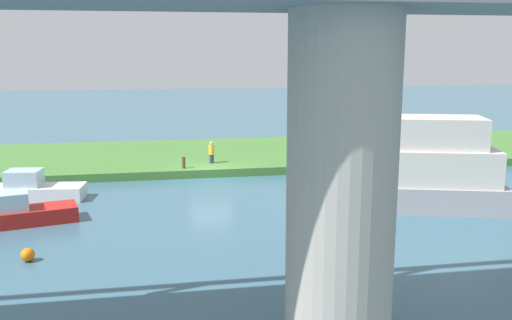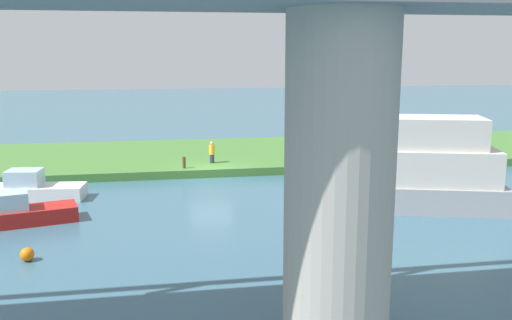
% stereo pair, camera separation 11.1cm
% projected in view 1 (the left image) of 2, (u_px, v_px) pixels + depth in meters
% --- Properties ---
extents(ground_plane, '(160.00, 160.00, 0.00)m').
position_uv_depth(ground_plane, '(211.00, 178.00, 33.78)').
color(ground_plane, '#386075').
extents(grassy_bank, '(80.00, 12.00, 0.50)m').
position_uv_depth(grassy_bank, '(202.00, 156.00, 39.53)').
color(grassy_bank, '#427533').
rests_on(grassy_bank, ground).
extents(bridge_pylon, '(2.75, 2.75, 8.52)m').
position_uv_depth(bridge_pylon, '(341.00, 184.00, 14.04)').
color(bridge_pylon, '#9E998E').
rests_on(bridge_pylon, ground).
extents(person_on_bank, '(0.48, 0.48, 1.39)m').
position_uv_depth(person_on_bank, '(211.00, 152.00, 35.59)').
color(person_on_bank, '#2D334C').
rests_on(person_on_bank, grassy_bank).
extents(mooring_post, '(0.20, 0.20, 0.71)m').
position_uv_depth(mooring_post, '(184.00, 162.00, 34.07)').
color(mooring_post, brown).
rests_on(mooring_post, grassy_bank).
extents(motorboat_red, '(10.02, 5.68, 4.86)m').
position_uv_depth(motorboat_red, '(410.00, 171.00, 27.22)').
color(motorboat_red, '#99999E').
rests_on(motorboat_red, ground).
extents(pontoon_yellow, '(4.83, 2.20, 1.55)m').
position_uv_depth(pontoon_yellow, '(34.00, 189.00, 28.81)').
color(pontoon_yellow, white).
rests_on(pontoon_yellow, ground).
extents(motorboat_white, '(4.69, 2.62, 1.48)m').
position_uv_depth(motorboat_white, '(20.00, 213.00, 24.74)').
color(motorboat_white, red).
rests_on(motorboat_white, ground).
extents(marker_buoy, '(0.50, 0.50, 0.50)m').
position_uv_depth(marker_buoy, '(28.00, 255.00, 20.43)').
color(marker_buoy, orange).
rests_on(marker_buoy, ground).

